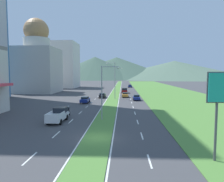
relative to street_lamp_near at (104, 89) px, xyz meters
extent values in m
plane|color=#424244|center=(0.10, -9.40, -4.94)|extent=(600.00, 600.00, 0.00)
cube|color=#518438|center=(0.10, 50.60, -4.91)|extent=(3.20, 240.00, 0.06)
cube|color=#518438|center=(20.70, 50.60, -4.91)|extent=(24.00, 240.00, 0.06)
cube|color=silver|center=(-5.00, -15.32, -4.93)|extent=(0.16, 2.80, 0.01)
cube|color=silver|center=(-5.00, -8.28, -4.93)|extent=(0.16, 2.80, 0.01)
cube|color=silver|center=(-5.00, -1.24, -4.93)|extent=(0.16, 2.80, 0.01)
cube|color=silver|center=(-5.00, 5.80, -4.93)|extent=(0.16, 2.80, 0.01)
cube|color=silver|center=(-5.00, 12.84, -4.93)|extent=(0.16, 2.80, 0.01)
cube|color=silver|center=(-5.00, 19.88, -4.93)|extent=(0.16, 2.80, 0.01)
cube|color=silver|center=(-5.00, 26.92, -4.93)|extent=(0.16, 2.80, 0.01)
cube|color=silver|center=(-5.00, 33.96, -4.93)|extent=(0.16, 2.80, 0.01)
cube|color=silver|center=(5.20, -15.32, -4.93)|extent=(0.16, 2.80, 0.01)
cube|color=silver|center=(5.20, -8.28, -4.93)|extent=(0.16, 2.80, 0.01)
cube|color=silver|center=(5.20, -1.24, -4.93)|extent=(0.16, 2.80, 0.01)
cube|color=silver|center=(5.20, 5.80, -4.93)|extent=(0.16, 2.80, 0.01)
cube|color=silver|center=(5.20, 12.84, -4.93)|extent=(0.16, 2.80, 0.01)
cube|color=silver|center=(5.20, 19.88, -4.93)|extent=(0.16, 2.80, 0.01)
cube|color=silver|center=(5.20, 26.92, -4.93)|extent=(0.16, 2.80, 0.01)
cube|color=silver|center=(5.20, 33.96, -4.93)|extent=(0.16, 2.80, 0.01)
cube|color=silver|center=(-1.65, 50.60, -4.93)|extent=(0.16, 240.00, 0.01)
cube|color=silver|center=(1.85, 50.60, -4.93)|extent=(0.16, 240.00, 0.01)
cube|color=#B7B2A8|center=(-30.30, 47.11, 3.65)|extent=(15.45, 15.45, 17.17)
cylinder|color=beige|center=(-30.30, 47.11, 14.11)|extent=(9.87, 9.87, 3.76)
sphere|color=#B27F4C|center=(-30.30, 47.11, 18.82)|extent=(9.40, 9.40, 9.40)
cube|color=silver|center=(-29.78, 77.00, 6.90)|extent=(16.59, 16.59, 23.68)
cone|color=#3D5647|center=(-35.76, 255.68, 10.49)|extent=(142.72, 142.72, 30.87)
cone|color=#3D5647|center=(-6.87, 285.60, 11.33)|extent=(180.84, 180.84, 32.53)
cone|color=#516B56|center=(78.58, 278.17, 8.19)|extent=(219.01, 219.01, 26.26)
cylinder|color=#99999E|center=(-0.35, 0.01, -0.69)|extent=(0.18, 0.18, 8.50)
cylinder|color=#99999E|center=(0.96, -0.03, 3.41)|extent=(2.63, 0.20, 0.10)
ellipsoid|color=silver|center=(2.27, -0.08, 3.21)|extent=(0.56, 0.28, 0.20)
cylinder|color=#99999E|center=(0.66, 27.46, 0.34)|extent=(0.18, 0.18, 10.56)
cylinder|color=#99999E|center=(-0.48, 27.43, 5.47)|extent=(2.29, 0.15, 0.10)
ellipsoid|color=silver|center=(-1.63, 27.41, 5.27)|extent=(0.56, 0.28, 0.20)
cylinder|color=#99999E|center=(-0.49, 54.90, 0.01)|extent=(0.18, 0.18, 9.90)
cylinder|color=#99999E|center=(0.94, 54.77, 4.81)|extent=(2.86, 0.36, 0.10)
ellipsoid|color=silver|center=(2.36, 54.64, 4.61)|extent=(0.56, 0.28, 0.20)
cylinder|color=#4C4C51|center=(10.58, -15.06, -2.45)|extent=(0.20, 0.20, 4.99)
cube|color=#C6842D|center=(3.66, 32.18, -4.28)|extent=(1.87, 4.55, 0.68)
cube|color=black|center=(3.66, 32.36, -3.72)|extent=(1.61, 2.00, 0.43)
cylinder|color=black|center=(4.55, 30.77, -4.62)|extent=(0.22, 0.64, 0.64)
cylinder|color=black|center=(2.76, 30.77, -4.62)|extent=(0.22, 0.64, 0.64)
cylinder|color=black|center=(4.55, 33.59, -4.62)|extent=(0.22, 0.64, 0.64)
cylinder|color=black|center=(2.76, 33.59, -4.62)|extent=(0.22, 0.64, 0.64)
cube|color=navy|center=(6.72, 24.70, -4.31)|extent=(1.77, 4.27, 0.62)
cube|color=black|center=(6.72, 24.87, -3.72)|extent=(1.52, 1.88, 0.55)
cylinder|color=black|center=(7.57, 23.37, -4.62)|extent=(0.22, 0.64, 0.64)
cylinder|color=black|center=(5.87, 23.37, -4.62)|extent=(0.22, 0.64, 0.64)
cylinder|color=black|center=(7.57, 26.02, -4.62)|extent=(0.22, 0.64, 0.64)
cylinder|color=black|center=(5.87, 26.02, -4.62)|extent=(0.22, 0.64, 0.64)
cube|color=navy|center=(-6.50, 18.88, -4.26)|extent=(1.87, 4.73, 0.71)
cube|color=black|center=(-6.50, 18.69, -3.64)|extent=(1.61, 2.08, 0.53)
cylinder|color=black|center=(-7.40, 20.35, -4.62)|extent=(0.22, 0.64, 0.64)
cylinder|color=black|center=(-5.61, 20.35, -4.62)|extent=(0.22, 0.64, 0.64)
cylinder|color=black|center=(-7.40, 17.42, -4.62)|extent=(0.22, 0.64, 0.64)
cylinder|color=black|center=(-5.61, 17.42, -4.62)|extent=(0.22, 0.64, 0.64)
cube|color=black|center=(-3.27, 29.93, -4.27)|extent=(1.78, 4.06, 0.69)
cube|color=black|center=(-3.27, 29.77, -3.72)|extent=(1.53, 1.79, 0.42)
cylinder|color=black|center=(-4.13, 31.19, -4.62)|extent=(0.22, 0.64, 0.64)
cylinder|color=black|center=(-2.41, 31.19, -4.62)|extent=(0.22, 0.64, 0.64)
cylinder|color=black|center=(-4.13, 28.67, -4.62)|extent=(0.22, 0.64, 0.64)
cylinder|color=black|center=(-2.41, 28.67, -4.62)|extent=(0.22, 0.64, 0.64)
cube|color=navy|center=(6.75, 79.18, -4.26)|extent=(1.85, 4.37, 0.72)
cube|color=black|center=(6.75, 79.36, -3.67)|extent=(1.59, 1.92, 0.46)
cylinder|color=black|center=(7.64, 77.83, -4.62)|extent=(0.22, 0.64, 0.64)
cylinder|color=black|center=(5.86, 77.83, -4.62)|extent=(0.22, 0.64, 0.64)
cylinder|color=black|center=(7.64, 80.54, -4.62)|extent=(0.22, 0.64, 0.64)
cylinder|color=black|center=(5.86, 80.54, -4.62)|extent=(0.22, 0.64, 0.64)
cube|color=silver|center=(-6.87, -1.88, -4.14)|extent=(2.00, 5.40, 0.80)
cube|color=black|center=(-6.87, -0.28, -3.34)|extent=(1.84, 2.00, 0.80)
cube|color=silver|center=(-7.81, -2.98, -3.52)|extent=(0.10, 3.20, 0.44)
cube|color=silver|center=(-5.93, -2.98, -3.52)|extent=(0.10, 3.20, 0.44)
cube|color=silver|center=(-6.87, -4.53, -3.52)|extent=(1.84, 0.10, 0.44)
cylinder|color=black|center=(-7.83, -0.26, -4.54)|extent=(0.26, 0.80, 0.80)
cylinder|color=black|center=(-5.91, -0.26, -4.54)|extent=(0.26, 0.80, 0.80)
cylinder|color=black|center=(-7.83, -3.50, -4.54)|extent=(0.26, 0.80, 0.80)
cylinder|color=black|center=(-5.91, -3.50, -4.54)|extent=(0.26, 0.80, 0.80)
cube|color=maroon|center=(3.58, 46.15, -4.14)|extent=(2.00, 5.40, 0.80)
cube|color=black|center=(3.58, 44.55, -3.34)|extent=(1.84, 2.00, 0.80)
cube|color=maroon|center=(4.52, 47.25, -3.52)|extent=(0.10, 3.20, 0.44)
cube|color=maroon|center=(2.64, 47.25, -3.52)|extent=(0.10, 3.20, 0.44)
cube|color=maroon|center=(3.58, 48.80, -3.52)|extent=(1.84, 0.10, 0.44)
cylinder|color=black|center=(4.54, 44.53, -4.54)|extent=(0.26, 0.80, 0.80)
cylinder|color=black|center=(2.62, 44.53, -4.54)|extent=(0.26, 0.80, 0.80)
cylinder|color=black|center=(4.54, 47.77, -4.54)|extent=(0.26, 0.80, 0.80)
cylinder|color=black|center=(2.62, 47.77, -4.54)|extent=(0.26, 0.80, 0.80)
cylinder|color=black|center=(-6.40, 3.22, -4.64)|extent=(0.10, 0.60, 0.60)
cylinder|color=black|center=(-6.40, 1.82, -4.64)|extent=(0.12, 0.60, 0.60)
cube|color=#B2B2B7|center=(-6.40, 2.52, -4.46)|extent=(0.20, 1.12, 0.25)
ellipsoid|color=#B2B2B7|center=(-6.40, 2.72, -4.11)|extent=(0.24, 0.44, 0.24)
cube|color=black|center=(-6.40, 2.42, -3.74)|extent=(0.36, 0.28, 0.70)
sphere|color=silver|center=(-6.40, 2.47, -3.27)|extent=(0.26, 0.26, 0.26)
camera|label=1|loc=(2.95, -32.12, 2.30)|focal=33.19mm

